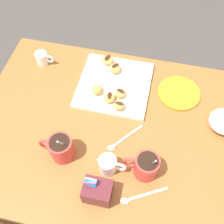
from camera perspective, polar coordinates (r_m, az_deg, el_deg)
The scene contains 22 objects.
ground_plane at distance 1.68m, azimuth 0.02°, elevation -15.46°, with size 8.00×8.00×0.00m, color #423D38.
dining_table at distance 1.13m, azimuth 0.03°, elevation -6.69°, with size 1.06×0.78×0.71m.
pastry_plate_square at distance 1.13m, azimuth 0.51°, elevation 5.78°, with size 0.29×0.29×0.02m, color white.
coffee_mug_red_left at distance 0.91m, azimuth 7.15°, elevation -11.24°, with size 0.12×0.08×0.15m.
coffee_mug_red_right at distance 0.94m, azimuth -10.85°, elevation -7.46°, with size 0.12×0.08×0.15m.
cream_pitcher_white at distance 0.92m, azimuth -0.80°, elevation -11.07°, with size 0.10×0.06×0.07m.
sugar_caddy at distance 0.89m, azimuth -3.12°, elevation -16.43°, with size 0.09×0.07×0.11m.
chocolate_sauce_pitcher at distance 1.24m, azimuth -14.62°, elevation 11.09°, with size 0.09×0.05×0.06m.
saucer_orange_left at distance 1.14m, azimuth 13.98°, elevation 3.95°, with size 0.17×0.17×0.01m, color orange.
loose_spoon_near_saucer at distance 0.99m, azimuth 1.97°, elevation -6.08°, with size 0.11×0.13×0.01m.
loose_spoon_by_plate at distance 0.92m, azimuth 5.66°, elevation -17.44°, with size 0.15×0.09×0.01m.
beignet_0 at distance 1.19m, azimuth -0.98°, elevation 10.92°, with size 0.05×0.05×0.03m, color #D19347.
chocolate_drizzle_0 at distance 1.18m, azimuth -0.99°, elevation 11.45°, with size 0.04×0.02×0.01m, color #381E11.
beignet_1 at distance 1.15m, azimuth 0.67°, elevation 9.21°, with size 0.05×0.05×0.04m, color #D19347.
chocolate_drizzle_1 at distance 1.14m, azimuth 0.68°, elevation 9.86°, with size 0.03×0.02×0.01m, color #381E11.
beignet_2 at distance 1.07m, azimuth 1.79°, elevation 3.99°, with size 0.04×0.05×0.03m, color #D19347.
chocolate_drizzle_2 at distance 1.06m, azimuth 1.82°, elevation 4.50°, with size 0.03×0.02×0.01m, color #381E11.
beignet_3 at distance 1.06m, azimuth -0.52°, elevation 3.01°, with size 0.05×0.05×0.03m, color #D19347.
chocolate_drizzle_3 at distance 1.04m, azimuth -0.53°, elevation 3.56°, with size 0.03×0.02×0.01m, color #381E11.
beignet_4 at distance 1.04m, azimuth 1.51°, elevation 1.33°, with size 0.05×0.04×0.03m, color #D19347.
chocolate_drizzle_4 at distance 1.02m, azimuth 1.53°, elevation 1.86°, with size 0.03×0.01×0.01m, color #381E11.
beignet_5 at distance 1.08m, azimuth -3.18°, elevation 4.72°, with size 0.04×0.05×0.04m, color #D19347.
Camera 1 is at (-0.11, 0.48, 1.60)m, focal length 43.12 mm.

